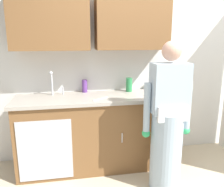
{
  "coord_description": "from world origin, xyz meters",
  "views": [
    {
      "loc": [
        -0.83,
        -2.11,
        1.65
      ],
      "look_at": [
        -0.36,
        0.55,
        1.0
      ],
      "focal_mm": 37.5,
      "sensor_mm": 36.0,
      "label": 1
    }
  ],
  "objects_px": {
    "bottle_water_short": "(158,82)",
    "cup_by_sink": "(167,93)",
    "sink": "(55,99)",
    "bottle_water_tall": "(85,86)",
    "bottle_soap": "(129,85)",
    "person_at_sink": "(167,129)",
    "knife_on_counter": "(100,99)"
  },
  "relations": [
    {
      "from": "cup_by_sink",
      "to": "knife_on_counter",
      "type": "height_order",
      "value": "cup_by_sink"
    },
    {
      "from": "bottle_water_tall",
      "to": "knife_on_counter",
      "type": "bearing_deg",
      "value": -67.7
    },
    {
      "from": "bottle_water_short",
      "to": "bottle_soap",
      "type": "bearing_deg",
      "value": 178.33
    },
    {
      "from": "bottle_soap",
      "to": "knife_on_counter",
      "type": "distance_m",
      "value": 0.55
    },
    {
      "from": "sink",
      "to": "bottle_soap",
      "type": "bearing_deg",
      "value": 9.91
    },
    {
      "from": "sink",
      "to": "knife_on_counter",
      "type": "distance_m",
      "value": 0.56
    },
    {
      "from": "person_at_sink",
      "to": "bottle_soap",
      "type": "relative_size",
      "value": 8.86
    },
    {
      "from": "person_at_sink",
      "to": "bottle_water_tall",
      "type": "distance_m",
      "value": 1.21
    },
    {
      "from": "bottle_water_short",
      "to": "bottle_soap",
      "type": "distance_m",
      "value": 0.4
    },
    {
      "from": "sink",
      "to": "person_at_sink",
      "type": "bearing_deg",
      "value": -26.77
    },
    {
      "from": "sink",
      "to": "person_at_sink",
      "type": "distance_m",
      "value": 1.36
    },
    {
      "from": "bottle_water_tall",
      "to": "knife_on_counter",
      "type": "relative_size",
      "value": 0.69
    },
    {
      "from": "sink",
      "to": "knife_on_counter",
      "type": "xyz_separation_m",
      "value": [
        0.53,
        -0.16,
        0.02
      ]
    },
    {
      "from": "bottle_water_tall",
      "to": "person_at_sink",
      "type": "bearing_deg",
      "value": -45.26
    },
    {
      "from": "bottle_water_short",
      "to": "cup_by_sink",
      "type": "distance_m",
      "value": 0.36
    },
    {
      "from": "bottle_water_tall",
      "to": "cup_by_sink",
      "type": "distance_m",
      "value": 1.06
    },
    {
      "from": "bottle_water_short",
      "to": "knife_on_counter",
      "type": "distance_m",
      "value": 0.9
    },
    {
      "from": "person_at_sink",
      "to": "bottle_water_tall",
      "type": "height_order",
      "value": "person_at_sink"
    },
    {
      "from": "bottle_soap",
      "to": "knife_on_counter",
      "type": "xyz_separation_m",
      "value": [
        -0.43,
        -0.33,
        -0.09
      ]
    },
    {
      "from": "sink",
      "to": "cup_by_sink",
      "type": "relative_size",
      "value": 5.0
    },
    {
      "from": "bottle_soap",
      "to": "knife_on_counter",
      "type": "relative_size",
      "value": 0.76
    },
    {
      "from": "person_at_sink",
      "to": "sink",
      "type": "bearing_deg",
      "value": 153.23
    },
    {
      "from": "bottle_water_short",
      "to": "bottle_soap",
      "type": "height_order",
      "value": "bottle_water_short"
    },
    {
      "from": "person_at_sink",
      "to": "bottle_water_tall",
      "type": "bearing_deg",
      "value": 134.74
    },
    {
      "from": "bottle_water_tall",
      "to": "knife_on_counter",
      "type": "height_order",
      "value": "bottle_water_tall"
    },
    {
      "from": "sink",
      "to": "person_at_sink",
      "type": "height_order",
      "value": "person_at_sink"
    },
    {
      "from": "sink",
      "to": "knife_on_counter",
      "type": "height_order",
      "value": "sink"
    },
    {
      "from": "bottle_water_short",
      "to": "sink",
      "type": "bearing_deg",
      "value": -173.46
    },
    {
      "from": "sink",
      "to": "bottle_water_tall",
      "type": "distance_m",
      "value": 0.45
    },
    {
      "from": "person_at_sink",
      "to": "cup_by_sink",
      "type": "bearing_deg",
      "value": 69.76
    },
    {
      "from": "bottle_water_tall",
      "to": "cup_by_sink",
      "type": "bearing_deg",
      "value": -23.43
    },
    {
      "from": "bottle_water_tall",
      "to": "cup_by_sink",
      "type": "xyz_separation_m",
      "value": [
        0.97,
        -0.42,
        -0.03
      ]
    }
  ]
}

